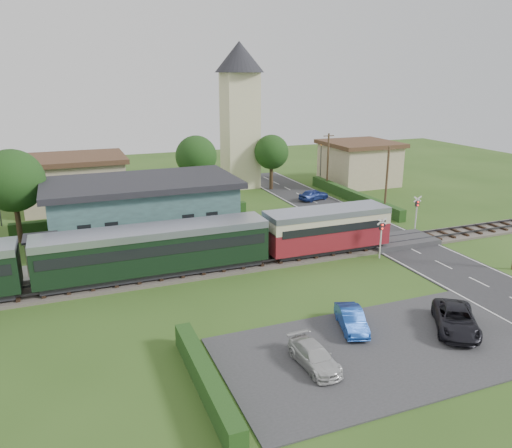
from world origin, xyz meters
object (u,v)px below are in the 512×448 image
object	(u,v)px
station_building	(143,210)
pedestrian_far	(46,261)
train	(108,255)
house_east	(359,162)
house_west	(74,181)
car_on_road	(314,195)
crossing_signal_near	(381,232)
crossing_signal_far	(417,208)
car_park_dark	(456,320)
pedestrian_near	(243,235)
car_park_silver	(314,356)
car_park_blue	(351,319)
church_tower	(240,105)
equipment_hut	(42,253)

from	to	relation	value
station_building	pedestrian_far	bearing A→B (deg)	-141.98
train	house_east	distance (m)	40.35
train	house_west	distance (m)	23.04
house_west	house_east	size ratio (longest dim) A/B	1.23
train	car_on_road	world-z (taller)	train
crossing_signal_near	crossing_signal_far	size ratio (longest dim) A/B	1.00
car_park_dark	pedestrian_near	xyz separation A→B (m)	(-6.60, 16.67, 0.70)
station_building	car_on_road	size ratio (longest dim) A/B	4.33
car_park_silver	car_park_dark	xyz separation A→B (m)	(9.05, 0.31, 0.12)
crossing_signal_far	station_building	bearing A→B (deg)	164.37
house_west	car_park_silver	distance (m)	38.32
car_park_blue	church_tower	bearing A→B (deg)	96.90
station_building	car_park_blue	bearing A→B (deg)	-68.26
station_building	train	distance (m)	9.79
crossing_signal_near	car_park_silver	bearing A→B (deg)	-135.64
church_tower	pedestrian_near	size ratio (longest dim) A/B	9.02
pedestrian_near	train	bearing A→B (deg)	35.50
crossing_signal_far	pedestrian_far	distance (m)	31.42
equipment_hut	car_park_blue	size ratio (longest dim) A/B	0.72
car_park_silver	crossing_signal_near	bearing A→B (deg)	41.67
car_park_silver	pedestrian_near	distance (m)	17.17
church_tower	car_on_road	size ratio (longest dim) A/B	4.77
crossing_signal_near	pedestrian_near	bearing A→B (deg)	150.66
crossing_signal_near	car_park_silver	xyz separation A→B (m)	(-11.92, -11.65, -1.53)
car_park_blue	car_park_dark	bearing A→B (deg)	-5.61
equipment_hut	car_on_road	world-z (taller)	equipment_hut
equipment_hut	car_on_road	bearing A→B (deg)	24.37
car_park_blue	pedestrian_near	size ratio (longest dim) A/B	1.82
pedestrian_near	house_west	bearing A→B (deg)	-38.99
crossing_signal_near	car_park_blue	distance (m)	12.35
station_building	crossing_signal_near	world-z (taller)	station_building
car_park_silver	car_on_road	bearing A→B (deg)	59.62
car_park_blue	car_park_silver	xyz separation A→B (m)	(-3.69, -2.56, -0.06)
house_east	crossing_signal_near	distance (m)	27.95
equipment_hut	church_tower	distance (m)	33.48
station_building	car_park_blue	world-z (taller)	station_building
church_tower	car_park_dark	size ratio (longest dim) A/B	3.79
church_tower	pedestrian_near	world-z (taller)	church_tower
equipment_hut	station_building	xyz separation A→B (m)	(8.00, 5.79, 0.95)
house_east	train	bearing A→B (deg)	-146.96
church_tower	car_on_road	bearing A→B (deg)	-62.24
car_park_dark	pedestrian_near	distance (m)	17.95
crossing_signal_far	pedestrian_far	size ratio (longest dim) A/B	2.10
crossing_signal_near	car_park_dark	world-z (taller)	crossing_signal_near
church_tower	house_west	world-z (taller)	church_tower
pedestrian_far	car_park_silver	bearing A→B (deg)	-140.37
pedestrian_near	pedestrian_far	bearing A→B (deg)	20.41
pedestrian_near	car_on_road	bearing A→B (deg)	-115.24
crossing_signal_far	car_park_blue	size ratio (longest dim) A/B	0.92
station_building	pedestrian_far	world-z (taller)	station_building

